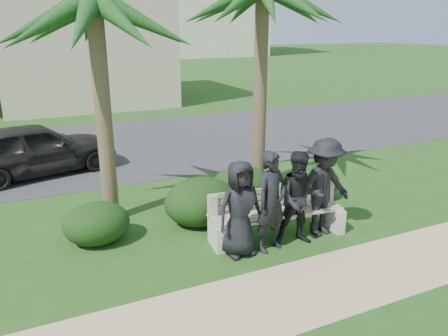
{
  "coord_description": "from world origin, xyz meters",
  "views": [
    {
      "loc": [
        -4.18,
        -6.51,
        3.85
      ],
      "look_at": [
        -0.69,
        1.0,
        1.16
      ],
      "focal_mm": 35.0,
      "sensor_mm": 36.0,
      "label": 1
    }
  ],
  "objects_px": {
    "man_c": "(300,199)",
    "car_a": "(35,149)",
    "park_bench": "(277,217)",
    "man_d": "(324,188)",
    "palm_left": "(94,6)",
    "man_b": "(272,202)",
    "man_a": "(240,209)"
  },
  "relations": [
    {
      "from": "park_bench",
      "to": "palm_left",
      "type": "relative_size",
      "value": 0.52
    },
    {
      "from": "man_c",
      "to": "park_bench",
      "type": "bearing_deg",
      "value": 141.71
    },
    {
      "from": "palm_left",
      "to": "man_b",
      "type": "bearing_deg",
      "value": -47.18
    },
    {
      "from": "man_a",
      "to": "car_a",
      "type": "distance_m",
      "value": 6.92
    },
    {
      "from": "man_b",
      "to": "palm_left",
      "type": "distance_m",
      "value": 4.76
    },
    {
      "from": "man_b",
      "to": "man_d",
      "type": "distance_m",
      "value": 1.21
    },
    {
      "from": "man_b",
      "to": "man_d",
      "type": "height_order",
      "value": "man_d"
    },
    {
      "from": "man_c",
      "to": "car_a",
      "type": "distance_m",
      "value": 7.58
    },
    {
      "from": "man_a",
      "to": "palm_left",
      "type": "relative_size",
      "value": 0.33
    },
    {
      "from": "man_c",
      "to": "car_a",
      "type": "xyz_separation_m",
      "value": [
        -4.19,
        6.31,
        -0.17
      ]
    },
    {
      "from": "man_c",
      "to": "man_b",
      "type": "bearing_deg",
      "value": -161.25
    },
    {
      "from": "man_b",
      "to": "man_c",
      "type": "distance_m",
      "value": 0.59
    },
    {
      "from": "car_a",
      "to": "palm_left",
      "type": "bearing_deg",
      "value": -174.73
    },
    {
      "from": "man_a",
      "to": "man_c",
      "type": "bearing_deg",
      "value": -6.43
    },
    {
      "from": "park_bench",
      "to": "man_d",
      "type": "bearing_deg",
      "value": -10.63
    },
    {
      "from": "man_b",
      "to": "man_c",
      "type": "xyz_separation_m",
      "value": [
        0.59,
        -0.01,
        -0.04
      ]
    },
    {
      "from": "palm_left",
      "to": "car_a",
      "type": "relative_size",
      "value": 1.23
    },
    {
      "from": "park_bench",
      "to": "car_a",
      "type": "xyz_separation_m",
      "value": [
        -3.95,
        5.93,
        0.3
      ]
    },
    {
      "from": "palm_left",
      "to": "car_a",
      "type": "xyz_separation_m",
      "value": [
        -1.25,
        3.78,
        -3.49
      ]
    },
    {
      "from": "man_a",
      "to": "palm_left",
      "type": "distance_m",
      "value": 4.5
    },
    {
      "from": "car_a",
      "to": "man_b",
      "type": "bearing_deg",
      "value": -163.39
    },
    {
      "from": "park_bench",
      "to": "man_c",
      "type": "xyz_separation_m",
      "value": [
        0.24,
        -0.38,
        0.47
      ]
    },
    {
      "from": "car_a",
      "to": "man_c",
      "type": "bearing_deg",
      "value": -159.52
    },
    {
      "from": "park_bench",
      "to": "car_a",
      "type": "bearing_deg",
      "value": 130.62
    },
    {
      "from": "man_a",
      "to": "palm_left",
      "type": "bearing_deg",
      "value": 123.35
    },
    {
      "from": "man_c",
      "to": "man_d",
      "type": "relative_size",
      "value": 0.92
    },
    {
      "from": "man_a",
      "to": "man_d",
      "type": "relative_size",
      "value": 0.9
    },
    {
      "from": "park_bench",
      "to": "man_d",
      "type": "distance_m",
      "value": 1.05
    },
    {
      "from": "man_b",
      "to": "man_d",
      "type": "relative_size",
      "value": 0.96
    },
    {
      "from": "park_bench",
      "to": "man_c",
      "type": "bearing_deg",
      "value": -50.87
    },
    {
      "from": "park_bench",
      "to": "palm_left",
      "type": "distance_m",
      "value": 5.13
    },
    {
      "from": "park_bench",
      "to": "man_d",
      "type": "xyz_separation_m",
      "value": [
        0.85,
        -0.27,
        0.55
      ]
    }
  ]
}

